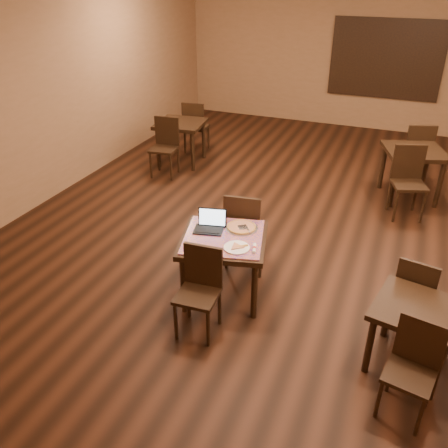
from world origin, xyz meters
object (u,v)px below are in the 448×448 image
at_px(other_table_b, 181,129).
at_px(other_table_c, 416,318).
at_px(other_table_b_chair_near, 165,143).
at_px(other_table_c_chair_near, 413,363).
at_px(pizza_pan, 242,228).
at_px(other_table_a_chair_near, 408,177).
at_px(chair_main_far, 243,226).
at_px(other_table_a_chair_far, 416,150).
at_px(other_table_b_chair_far, 195,124).
at_px(chair_main_near, 200,285).
at_px(other_table_a, 413,158).
at_px(laptop, 210,224).
at_px(other_table_c_chair_far, 415,291).
at_px(tiled_table, 224,244).

xyz_separation_m(other_table_b, other_table_c, (4.31, -3.90, -0.08)).
distance_m(other_table_b_chair_near, other_table_c_chair_near, 5.78).
height_order(pizza_pan, other_table_a_chair_near, other_table_a_chair_near).
distance_m(chair_main_far, other_table_a_chair_far, 3.95).
xyz_separation_m(pizza_pan, other_table_b_chair_near, (-2.41, 2.67, -0.19)).
bearing_deg(pizza_pan, other_table_b, 126.26).
bearing_deg(other_table_b_chair_far, other_table_c, 126.78).
height_order(chair_main_near, other_table_a_chair_near, other_table_a_chair_near).
bearing_deg(chair_main_near, chair_main_far, 85.73).
bearing_deg(chair_main_far, other_table_a, -129.67).
relative_size(other_table_a, other_table_b_chair_near, 1.09).
height_order(laptop, other_table_a, laptop).
relative_size(other_table_a_chair_near, other_table_c_chair_far, 1.19).
bearing_deg(chair_main_far, other_table_c_chair_far, 158.77).
relative_size(tiled_table, pizza_pan, 3.02).
relative_size(other_table_a_chair_near, other_table_a_chair_far, 1.00).
distance_m(chair_main_far, other_table_b_chair_far, 4.17).
distance_m(other_table_b, other_table_c_chair_far, 5.46).
relative_size(other_table_b_chair_near, other_table_c, 1.18).
distance_m(chair_main_near, laptop, 0.80).
bearing_deg(pizza_pan, other_table_a_chair_near, 57.77).
bearing_deg(tiled_table, chair_main_near, -104.60).
height_order(chair_main_far, laptop, chair_main_far).
distance_m(chair_main_near, other_table_c, 2.05).
distance_m(tiled_table, other_table_a_chair_far, 4.51).
bearing_deg(other_table_c, other_table_b_chair_far, 145.06).
xyz_separation_m(laptop, other_table_b, (-2.08, 3.41, -0.17)).
distance_m(chair_main_far, laptop, 0.61).
height_order(tiled_table, other_table_b, other_table_b).
xyz_separation_m(other_table_c, other_table_c_chair_far, (-0.02, 0.52, -0.07)).
xyz_separation_m(other_table_b_chair_far, other_table_c_chair_far, (4.28, -3.97, -0.07)).
distance_m(other_table_a_chair_far, other_table_b, 4.16).
xyz_separation_m(chair_main_far, other_table_a_chair_far, (1.83, 3.50, 0.03)).
height_order(other_table_b_chair_far, other_table_c, other_table_b_chair_far).
bearing_deg(other_table_b_chair_near, pizza_pan, -54.98).
height_order(chair_main_far, other_table_a_chair_near, other_table_a_chair_near).
relative_size(chair_main_near, laptop, 2.58).
bearing_deg(tiled_table, other_table_c_chair_near, -38.01).
bearing_deg(laptop, other_table_b, 108.33).
height_order(tiled_table, other_table_b_chair_near, other_table_b_chair_near).
bearing_deg(chair_main_near, other_table_b_chair_near, 119.38).
relative_size(other_table_a_chair_near, other_table_c_chair_near, 1.19).
height_order(pizza_pan, other_table_c_chair_far, other_table_c_chair_far).
relative_size(tiled_table, other_table_b_chair_near, 1.10).
relative_size(pizza_pan, other_table_b, 0.40).
relative_size(chair_main_near, other_table_a, 0.85).
xyz_separation_m(chair_main_far, other_table_c_chair_far, (2.00, -0.48, -0.07)).
distance_m(laptop, other_table_c_chair_near, 2.48).
xyz_separation_m(tiled_table, other_table_a_chair_far, (1.84, 4.11, -0.06)).
distance_m(other_table_c, other_table_c_chair_far, 0.52).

